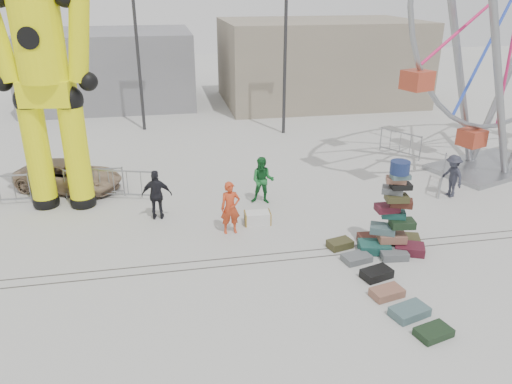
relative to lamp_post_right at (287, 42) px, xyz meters
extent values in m
plane|color=#9E9E99|center=(-3.09, -13.00, -4.48)|extent=(90.00, 90.00, 0.00)
cube|color=#47443F|center=(-3.09, -12.40, -4.48)|extent=(40.00, 0.04, 0.01)
cube|color=#47443F|center=(-3.09, -12.00, -4.48)|extent=(40.00, 0.04, 0.01)
cube|color=gray|center=(3.91, 7.00, -1.98)|extent=(12.00, 8.00, 5.00)
cube|color=gray|center=(-9.09, 9.00, -2.28)|extent=(10.00, 8.00, 4.40)
cylinder|color=#2D2D30|center=(-0.09, 0.00, -0.48)|extent=(0.16, 0.16, 8.00)
cylinder|color=#2D2D30|center=(-7.09, 2.00, -0.48)|extent=(0.16, 0.16, 8.00)
cube|color=#1B514A|center=(-0.48, -12.41, -4.34)|extent=(0.98, 0.77, 0.28)
cube|color=#511524|center=(0.47, -12.66, -4.35)|extent=(0.98, 0.84, 0.26)
cube|color=#4C2118|center=(-0.34, -11.88, -4.36)|extent=(0.79, 0.57, 0.24)
cube|color=#413E20|center=(0.61, -12.14, -4.35)|extent=(0.92, 0.77, 0.26)
cube|color=slate|center=(-0.09, -12.85, -4.37)|extent=(0.79, 0.58, 0.22)
cube|color=black|center=(0.19, -11.80, -4.36)|extent=(0.85, 0.72, 0.24)
cube|color=#95604C|center=(0.04, -12.38, -4.08)|extent=(0.84, 0.65, 0.24)
cube|color=#4C696C|center=(-0.22, -12.27, -3.85)|extent=(0.84, 0.74, 0.22)
cube|color=#1B301B|center=(0.26, -12.46, -3.63)|extent=(0.74, 0.55, 0.22)
cube|color=#1B514A|center=(0.08, -12.22, -3.42)|extent=(0.76, 0.62, 0.20)
cube|color=#511524|center=(-0.12, -12.22, -3.23)|extent=(0.64, 0.45, 0.20)
cube|color=#4C2118|center=(0.21, -12.37, -3.03)|extent=(0.72, 0.62, 0.20)
cube|color=#413E20|center=(0.02, -12.43, -2.85)|extent=(0.67, 0.51, 0.17)
cube|color=slate|center=(-0.05, -12.26, -2.67)|extent=(0.68, 0.61, 0.17)
cube|color=black|center=(0.12, -12.40, -2.51)|extent=(0.59, 0.44, 0.15)
cube|color=#95604C|center=(0.00, -12.31, -2.35)|extent=(0.61, 0.51, 0.15)
cube|color=#4C696C|center=(0.06, -12.42, -2.21)|extent=(0.53, 0.37, 0.13)
cylinder|color=navy|center=(0.04, -12.38, -1.97)|extent=(0.52, 0.52, 0.35)
sphere|color=black|center=(-10.26, -7.30, -4.31)|extent=(0.87, 0.87, 0.87)
cylinder|color=#F8F80D|center=(-10.26, -7.30, -2.65)|extent=(0.80, 0.80, 3.67)
sphere|color=black|center=(-10.26, -7.30, -0.81)|extent=(0.92, 0.92, 0.92)
sphere|color=black|center=(-9.02, -7.51, -4.31)|extent=(0.87, 0.87, 0.87)
cylinder|color=#F8F80D|center=(-9.02, -7.51, -2.65)|extent=(0.80, 0.80, 3.67)
sphere|color=black|center=(-9.02, -7.51, -0.81)|extent=(0.92, 0.92, 0.92)
cube|color=#F8F80D|center=(-9.64, -7.41, -0.58)|extent=(1.73, 1.17, 0.80)
cylinder|color=#F8F80D|center=(-9.64, -7.41, 1.14)|extent=(1.49, 1.49, 2.75)
sphere|color=black|center=(-10.94, -7.19, -0.24)|extent=(0.60, 0.60, 0.60)
cylinder|color=#F8F80D|center=(-8.45, -7.60, 1.03)|extent=(1.03, 0.74, 2.58)
sphere|color=black|center=(-8.34, -7.62, -0.24)|extent=(0.60, 0.60, 0.60)
cube|color=gray|center=(6.87, -6.86, -4.39)|extent=(5.26, 4.13, 0.18)
cylinder|color=gray|center=(5.74, -8.13, -0.79)|extent=(3.12, 1.31, 7.48)
cylinder|color=gray|center=(5.20, -6.56, -0.79)|extent=(3.12, 1.31, 7.48)
cylinder|color=gray|center=(7.99, -5.59, -0.79)|extent=(3.12, 1.31, 7.48)
cube|color=#A53923|center=(6.87, -6.86, -3.10)|extent=(1.06, 1.06, 0.65)
cube|color=silver|center=(-3.40, -10.00, -4.29)|extent=(0.85, 0.52, 0.38)
cube|color=#413E20|center=(-1.36, -11.99, -4.37)|extent=(0.79, 0.61, 0.23)
cube|color=slate|center=(-1.17, -12.80, -4.39)|extent=(0.85, 0.66, 0.18)
cube|color=black|center=(-0.97, -13.70, -4.36)|extent=(0.89, 0.68, 0.23)
cube|color=#95604C|center=(-1.06, -14.54, -4.38)|extent=(0.87, 0.63, 0.21)
cube|color=#4C696C|center=(-0.88, -15.36, -4.37)|extent=(0.99, 0.76, 0.22)
cube|color=#1B301B|center=(-0.70, -16.12, -4.39)|extent=(0.88, 0.67, 0.18)
imported|color=#C23D1B|center=(-4.33, -10.45, -3.66)|extent=(0.61, 0.41, 1.65)
imported|color=#186128|center=(-2.91, -8.42, -3.65)|extent=(0.96, 0.84, 1.65)
imported|color=black|center=(-6.50, -9.02, -3.65)|extent=(1.00, 0.49, 1.65)
imported|color=#292B37|center=(3.82, -9.11, -3.71)|extent=(0.71, 1.07, 1.54)
imported|color=tan|center=(-9.68, -5.88, -3.95)|extent=(4.25, 3.24, 1.07)
camera|label=1|loc=(-6.16, -24.02, 2.61)|focal=35.00mm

